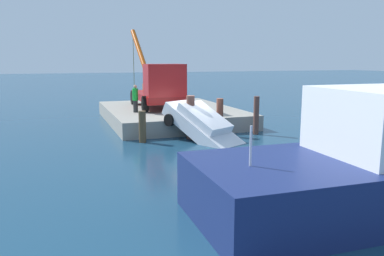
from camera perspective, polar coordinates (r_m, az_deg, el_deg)
name	(u,v)px	position (r m, az deg, el deg)	size (l,w,h in m)	color
ground	(197,136)	(20.90, 0.81, -1.15)	(200.00, 200.00, 0.00)	navy
dock	(170,114)	(25.84, -3.30, 2.02)	(10.69, 8.06, 0.90)	gray
crane_truck	(159,87)	(25.18, -4.87, 6.01)	(9.94, 2.88, 5.54)	maroon
dock_worker	(135,98)	(23.70, -8.34, 4.33)	(0.34, 0.34, 1.66)	#2C2C2C
salvaged_car	(204,127)	(19.57, 1.84, 0.18)	(4.71, 3.67, 2.78)	silver
piling_near	(142,127)	(19.28, -7.32, 0.18)	(0.36, 0.36, 1.57)	brown
piling_mid	(191,117)	(19.93, -0.22, 1.57)	(0.42, 0.42, 2.24)	brown
piling_far	(220,117)	(20.88, 4.11, 1.61)	(0.37, 0.37, 2.01)	brown
piling_end	(256,115)	(21.44, 9.43, 1.84)	(0.30, 0.30, 2.09)	brown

